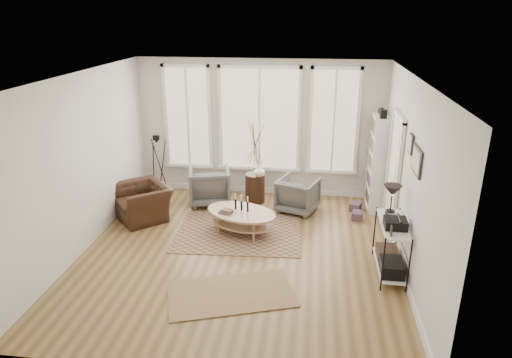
# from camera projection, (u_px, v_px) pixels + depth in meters

# --- Properties ---
(room) EXTENTS (5.50, 5.54, 2.90)m
(room) POSITION_uv_depth(u_px,v_px,m) (240.00, 172.00, 7.16)
(room) COLOR olive
(room) RESTS_ON ground
(bay_window) EXTENTS (4.14, 0.12, 2.24)m
(bay_window) POSITION_uv_depth(u_px,v_px,m) (259.00, 121.00, 9.60)
(bay_window) COLOR #D7B288
(bay_window) RESTS_ON ground
(door) EXTENTS (0.09, 1.06, 2.22)m
(door) POSITION_uv_depth(u_px,v_px,m) (394.00, 173.00, 8.00)
(door) COLOR silver
(door) RESTS_ON ground
(bookcase) EXTENTS (0.31, 0.85, 2.06)m
(bookcase) POSITION_uv_depth(u_px,v_px,m) (378.00, 163.00, 9.08)
(bookcase) COLOR white
(bookcase) RESTS_ON ground
(low_shelf) EXTENTS (0.38, 1.08, 1.30)m
(low_shelf) POSITION_uv_depth(u_px,v_px,m) (391.00, 242.00, 6.90)
(low_shelf) COLOR white
(low_shelf) RESTS_ON ground
(wall_art) EXTENTS (0.04, 0.88, 0.44)m
(wall_art) POSITION_uv_depth(u_px,v_px,m) (415.00, 156.00, 6.42)
(wall_art) COLOR black
(wall_art) RESTS_ON ground
(rug_main) EXTENTS (2.33, 1.80, 0.01)m
(rug_main) POSITION_uv_depth(u_px,v_px,m) (239.00, 233.00, 8.30)
(rug_main) COLOR brown
(rug_main) RESTS_ON ground
(rug_runner) EXTENTS (2.00, 1.50, 0.01)m
(rug_runner) POSITION_uv_depth(u_px,v_px,m) (231.00, 293.00, 6.51)
(rug_runner) COLOR brown
(rug_runner) RESTS_ON ground
(coffee_table) EXTENTS (1.52, 1.24, 0.61)m
(coffee_table) POSITION_uv_depth(u_px,v_px,m) (241.00, 216.00, 8.21)
(coffee_table) COLOR tan
(coffee_table) RESTS_ON ground
(armchair_left) EXTENTS (1.00, 1.02, 0.76)m
(armchair_left) POSITION_uv_depth(u_px,v_px,m) (209.00, 186.00, 9.48)
(armchair_left) COLOR #5F5F5B
(armchair_left) RESTS_ON ground
(armchair_right) EXTENTS (0.94, 0.95, 0.69)m
(armchair_right) POSITION_uv_depth(u_px,v_px,m) (298.00, 195.00, 9.10)
(armchair_right) COLOR #5F5F5B
(armchair_right) RESTS_ON ground
(side_table) EXTENTS (0.41, 0.41, 1.73)m
(side_table) POSITION_uv_depth(u_px,v_px,m) (255.00, 164.00, 9.37)
(side_table) COLOR #331C10
(side_table) RESTS_ON ground
(vase) EXTENTS (0.24, 0.24, 0.23)m
(vase) POSITION_uv_depth(u_px,v_px,m) (259.00, 171.00, 9.28)
(vase) COLOR silver
(vase) RESTS_ON side_table
(accent_chair) EXTENTS (1.36, 1.35, 0.67)m
(accent_chair) POSITION_uv_depth(u_px,v_px,m) (142.00, 202.00, 8.80)
(accent_chair) COLOR #331C10
(accent_chair) RESTS_ON ground
(tripod_camera) EXTENTS (0.48, 0.48, 1.36)m
(tripod_camera) POSITION_uv_depth(u_px,v_px,m) (159.00, 169.00, 9.75)
(tripod_camera) COLOR black
(tripod_camera) RESTS_ON ground
(book_stack_near) EXTENTS (0.27, 0.31, 0.17)m
(book_stack_near) POSITION_uv_depth(u_px,v_px,m) (355.00, 206.00, 9.22)
(book_stack_near) COLOR maroon
(book_stack_near) RESTS_ON ground
(book_stack_far) EXTENTS (0.23, 0.28, 0.16)m
(book_stack_far) POSITION_uv_depth(u_px,v_px,m) (357.00, 216.00, 8.81)
(book_stack_far) COLOR maroon
(book_stack_far) RESTS_ON ground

